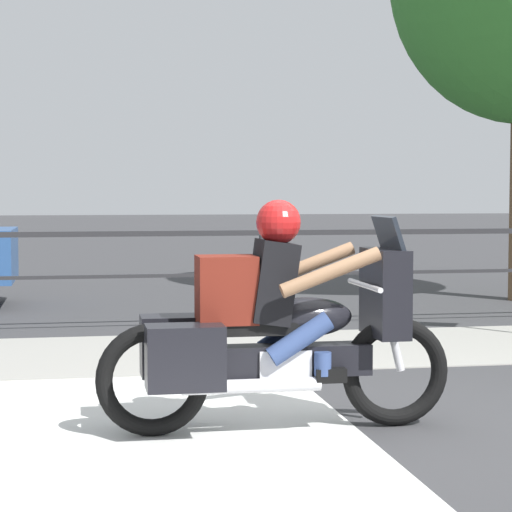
% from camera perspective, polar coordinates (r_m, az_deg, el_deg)
% --- Properties ---
extents(ground_plane, '(120.00, 120.00, 0.00)m').
position_cam_1_polar(ground_plane, '(6.66, 8.36, -9.88)').
color(ground_plane, '#38383A').
extents(sidewalk_band, '(44.00, 2.40, 0.01)m').
position_cam_1_polar(sidewalk_band, '(9.88, 2.02, -5.34)').
color(sidewalk_band, '#99968E').
rests_on(sidewalk_band, ground).
extents(crosswalk_band, '(3.03, 6.00, 0.01)m').
position_cam_1_polar(crosswalk_band, '(6.14, -7.31, -11.01)').
color(crosswalk_band, silver).
rests_on(crosswalk_band, ground).
extents(fence_railing, '(36.00, 0.05, 1.12)m').
position_cam_1_polar(fence_railing, '(11.35, 0.30, 0.29)').
color(fence_railing, '#232326').
rests_on(fence_railing, ground).
extents(motorcycle, '(2.34, 0.76, 1.51)m').
position_cam_1_polar(motorcycle, '(6.47, 0.89, -4.13)').
color(motorcycle, black).
rests_on(motorcycle, ground).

